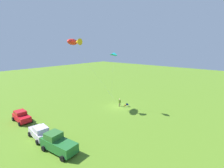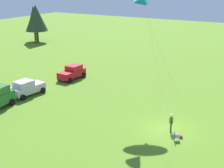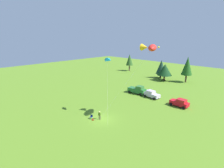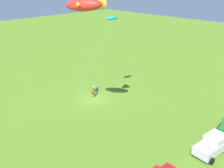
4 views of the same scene
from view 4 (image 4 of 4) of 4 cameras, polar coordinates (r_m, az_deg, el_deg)
name	(u,v)px [view 4 (image 4 of 4)]	position (r m, az deg, el deg)	size (l,w,h in m)	color
ground_plane	(94,98)	(38.11, -3.86, -3.11)	(160.00, 160.00, 0.00)	#557E21
person_kite_flyer	(94,91)	(38.11, -4.00, -1.43)	(0.52, 0.45, 1.74)	brown
folding_chair	(97,89)	(39.83, -3.36, -1.17)	(0.63, 0.63, 0.82)	navy
backpack_on_grass	(92,93)	(39.70, -4.37, -1.87)	(0.32, 0.22, 0.22)	#AA2510
car_silver_compact	(213,144)	(28.40, 21.09, -12.19)	(4.37, 2.59, 1.89)	#C1B4C7
kite_large_fish	(87,4)	(25.68, -5.40, 16.85)	(8.39, 8.65, 14.63)	red
kite_delta_teal	(111,17)	(33.69, -0.17, 14.33)	(4.64, 4.16, 12.08)	teal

